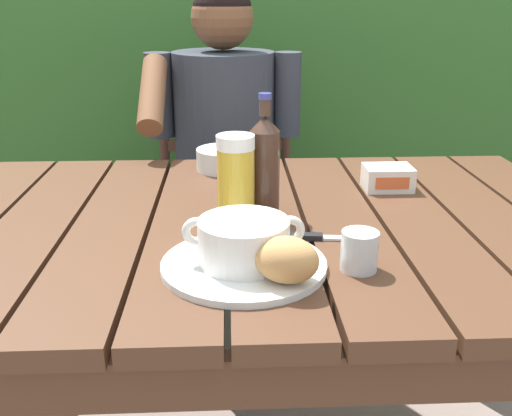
# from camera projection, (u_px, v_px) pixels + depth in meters

# --- Properties ---
(dining_table) EXTENTS (1.39, 0.91, 0.74)m
(dining_table) POSITION_uv_depth(u_px,v_px,m) (265.00, 256.00, 1.22)
(dining_table) COLOR #4F301F
(dining_table) RESTS_ON ground_plane
(hedge_backdrop) EXTENTS (3.52, 0.78, 1.86)m
(hedge_backdrop) POSITION_uv_depth(u_px,v_px,m) (236.00, 64.00, 2.56)
(hedge_backdrop) COLOR #326327
(hedge_backdrop) RESTS_ON ground_plane
(chair_near_diner) EXTENTS (0.49, 0.42, 0.98)m
(chair_near_diner) POSITION_uv_depth(u_px,v_px,m) (226.00, 195.00, 2.11)
(chair_near_diner) COLOR #4E2E23
(chair_near_diner) RESTS_ON ground_plane
(person_eating) EXTENTS (0.48, 0.47, 1.21)m
(person_eating) POSITION_uv_depth(u_px,v_px,m) (224.00, 146.00, 1.85)
(person_eating) COLOR #343942
(person_eating) RESTS_ON ground_plane
(serving_plate) EXTENTS (0.28, 0.28, 0.01)m
(serving_plate) POSITION_uv_depth(u_px,v_px,m) (244.00, 265.00, 0.97)
(serving_plate) COLOR white
(serving_plate) RESTS_ON dining_table
(soup_bowl) EXTENTS (0.20, 0.15, 0.08)m
(soup_bowl) POSITION_uv_depth(u_px,v_px,m) (244.00, 240.00, 0.96)
(soup_bowl) COLOR white
(soup_bowl) RESTS_ON serving_plate
(bread_roll) EXTENTS (0.12, 0.10, 0.07)m
(bread_roll) POSITION_uv_depth(u_px,v_px,m) (287.00, 260.00, 0.89)
(bread_roll) COLOR tan
(bread_roll) RESTS_ON serving_plate
(beer_glass) EXTENTS (0.08, 0.08, 0.18)m
(beer_glass) POSITION_uv_depth(u_px,v_px,m) (236.00, 179.00, 1.14)
(beer_glass) COLOR gold
(beer_glass) RESTS_ON dining_table
(beer_bottle) EXTENTS (0.06, 0.06, 0.25)m
(beer_bottle) POSITION_uv_depth(u_px,v_px,m) (266.00, 164.00, 1.18)
(beer_bottle) COLOR #442C21
(beer_bottle) RESTS_ON dining_table
(water_glass_small) EXTENTS (0.06, 0.06, 0.07)m
(water_glass_small) POSITION_uv_depth(u_px,v_px,m) (359.00, 251.00, 0.96)
(water_glass_small) COLOR silver
(water_glass_small) RESTS_ON dining_table
(butter_tub) EXTENTS (0.11, 0.08, 0.05)m
(butter_tub) POSITION_uv_depth(u_px,v_px,m) (388.00, 178.00, 1.36)
(butter_tub) COLOR white
(butter_tub) RESTS_ON dining_table
(table_knife) EXTENTS (0.17, 0.04, 0.01)m
(table_knife) POSITION_uv_depth(u_px,v_px,m) (321.00, 237.00, 1.09)
(table_knife) COLOR silver
(table_knife) RESTS_ON dining_table
(diner_bowl) EXTENTS (0.14, 0.14, 0.06)m
(diner_bowl) POSITION_uv_depth(u_px,v_px,m) (224.00, 159.00, 1.51)
(diner_bowl) COLOR white
(diner_bowl) RESTS_ON dining_table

